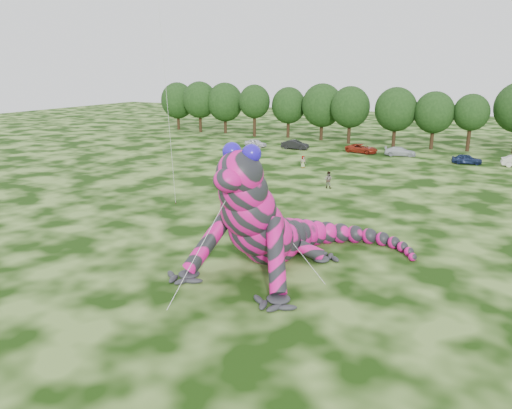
{
  "coord_description": "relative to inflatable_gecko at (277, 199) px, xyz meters",
  "views": [
    {
      "loc": [
        7.43,
        -25.02,
        12.6
      ],
      "look_at": [
        -6.89,
        2.42,
        4.0
      ],
      "focal_mm": 35.0,
      "sensor_mm": 36.0,
      "label": 1
    }
  ],
  "objects": [
    {
      "name": "spectator_1",
      "position": [
        -3.89,
        21.21,
        -3.32
      ],
      "size": [
        0.89,
        0.7,
        1.82
      ],
      "primitive_type": "imported",
      "rotation": [
        0.0,
        0.0,
        3.16
      ],
      "color": "gray",
      "rests_on": "ground"
    },
    {
      "name": "ground",
      "position": [
        5.89,
        -3.42,
        -4.23
      ],
      "size": [
        240.0,
        240.0,
        0.0
      ],
      "primitive_type": "plane",
      "color": "#16330A",
      "rests_on": "ground"
    },
    {
      "name": "tree_3",
      "position": [
        -29.83,
        53.65,
        0.49
      ],
      "size": [
        5.81,
        5.23,
        9.44
      ],
      "primitive_type": null,
      "color": "black",
      "rests_on": "ground"
    },
    {
      "name": "car_1",
      "position": [
        -17.3,
        43.52,
        -3.52
      ],
      "size": [
        4.34,
        1.59,
        1.42
      ],
      "primitive_type": "imported",
      "rotation": [
        0.0,
        0.0,
        1.59
      ],
      "color": "black",
      "rests_on": "ground"
    },
    {
      "name": "tree_1",
      "position": [
        -42.47,
        54.63,
        0.68
      ],
      "size": [
        6.74,
        6.07,
        9.81
      ],
      "primitive_type": null,
      "color": "black",
      "rests_on": "ground"
    },
    {
      "name": "car_4",
      "position": [
        7.9,
        42.81,
        -3.57
      ],
      "size": [
        4.06,
        2.22,
        1.31
      ],
      "primitive_type": "imported",
      "rotation": [
        0.0,
        0.0,
        1.76
      ],
      "color": "#172549",
      "rests_on": "ground"
    },
    {
      "name": "tree_4",
      "position": [
        -23.75,
        55.29,
        0.3
      ],
      "size": [
        6.22,
        5.6,
        9.06
      ],
      "primitive_type": null,
      "color": "black",
      "rests_on": "ground"
    },
    {
      "name": "inflatable_gecko",
      "position": [
        0.0,
        0.0,
        0.0
      ],
      "size": [
        15.62,
        18.06,
        8.46
      ],
      "primitive_type": null,
      "rotation": [
        0.0,
        0.0,
        -0.08
      ],
      "color": "#CB0F77",
      "rests_on": "ground"
    },
    {
      "name": "tree_2",
      "position": [
        -37.13,
        55.34,
        0.59
      ],
      "size": [
        7.04,
        6.34,
        9.64
      ],
      "primitive_type": null,
      "color": "black",
      "rests_on": "ground"
    },
    {
      "name": "car_0",
      "position": [
        -23.89,
        42.75,
        -3.6
      ],
      "size": [
        3.81,
        1.83,
        1.25
      ],
      "primitive_type": "imported",
      "rotation": [
        0.0,
        0.0,
        1.47
      ],
      "color": "silver",
      "rests_on": "ground"
    },
    {
      "name": "tree_9",
      "position": [
        6.95,
        53.92,
        0.11
      ],
      "size": [
        5.27,
        4.74,
        8.68
      ],
      "primitive_type": null,
      "color": "black",
      "rests_on": "ground"
    },
    {
      "name": "car_2",
      "position": [
        -7.03,
        44.94,
        -3.56
      ],
      "size": [
        5.13,
        3.04,
        1.34
      ],
      "primitive_type": "imported",
      "rotation": [
        0.0,
        0.0,
        1.39
      ],
      "color": "maroon",
      "rests_on": "ground"
    },
    {
      "name": "tree_0",
      "position": [
        -48.67,
        55.81,
        0.53
      ],
      "size": [
        6.91,
        6.22,
        9.51
      ],
      "primitive_type": null,
      "color": "black",
      "rests_on": "ground"
    },
    {
      "name": "tree_5",
      "position": [
        -17.24,
        55.01,
        0.67
      ],
      "size": [
        7.16,
        6.44,
        9.8
      ],
      "primitive_type": null,
      "color": "black",
      "rests_on": "ground"
    },
    {
      "name": "car_3",
      "position": [
        -1.34,
        45.01,
        -3.58
      ],
      "size": [
        4.73,
        2.68,
        1.29
      ],
      "primitive_type": "imported",
      "rotation": [
        0.0,
        0.0,
        1.78
      ],
      "color": "silver",
      "rests_on": "ground"
    },
    {
      "name": "tree_6",
      "position": [
        -11.67,
        53.26,
        0.52
      ],
      "size": [
        6.52,
        5.86,
        9.49
      ],
      "primitive_type": null,
      "color": "black",
      "rests_on": "ground"
    },
    {
      "name": "tree_7",
      "position": [
        -4.19,
        53.38,
        0.51
      ],
      "size": [
        6.68,
        6.01,
        9.48
      ],
      "primitive_type": null,
      "color": "black",
      "rests_on": "ground"
    },
    {
      "name": "spectator_4",
      "position": [
        -10.49,
        30.25,
        -3.45
      ],
      "size": [
        0.84,
        0.91,
        1.56
      ],
      "primitive_type": "imported",
      "rotation": [
        0.0,
        0.0,
        0.97
      ],
      "color": "gray",
      "rests_on": "ground"
    },
    {
      "name": "tree_8",
      "position": [
        1.67,
        53.56,
        0.24
      ],
      "size": [
        6.14,
        5.53,
        8.94
      ],
      "primitive_type": null,
      "color": "black",
      "rests_on": "ground"
    }
  ]
}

